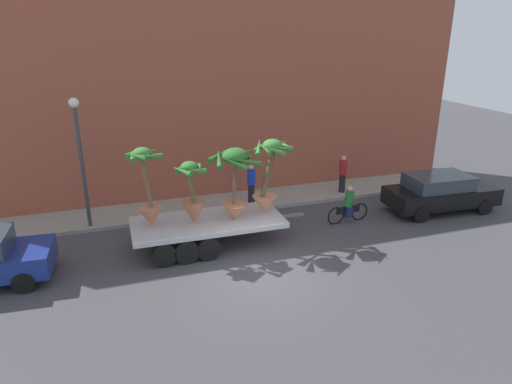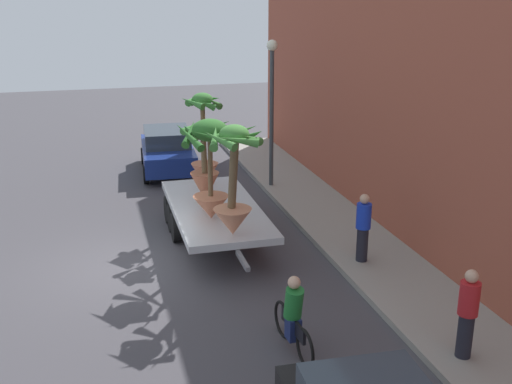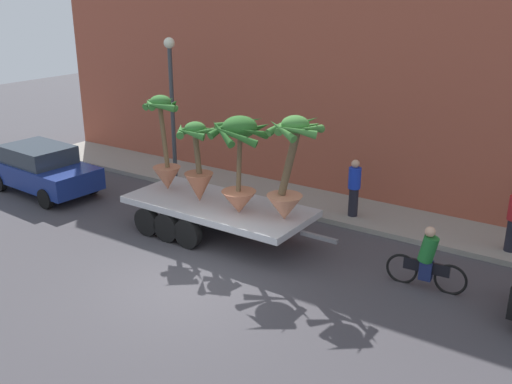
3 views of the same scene
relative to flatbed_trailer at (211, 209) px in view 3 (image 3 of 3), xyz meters
The scene contains 12 objects.
ground_plane 3.00m from the flatbed_trailer, 61.22° to the right, with size 60.00×60.00×0.00m, color #423F44.
sidewalk 3.88m from the flatbed_trailer, 68.49° to the left, with size 24.00×2.20×0.15m, color gray.
building_facade 6.67m from the flatbed_trailer, 75.08° to the left, with size 24.00×1.20×9.23m, color #9E4C38.
flatbed_trailer is the anchor object (origin of this frame).
potted_palm_rear 1.22m from the flatbed_trailer, 145.50° to the right, with size 1.15×1.11×2.20m.
potted_palm_middle 2.90m from the flatbed_trailer, ahead, with size 1.42×1.43×2.68m.
potted_palm_front 2.06m from the flatbed_trailer, 13.61° to the right, with size 1.74×1.81×2.55m.
potted_palm_extra 2.23m from the flatbed_trailer, behind, with size 1.21×1.28×2.72m.
cyclist 5.94m from the flatbed_trailer, ahead, with size 1.84×0.37×1.54m.
trailing_car 6.82m from the flatbed_trailer, behind, with size 4.20×2.12×1.58m.
pedestrian_near_gate 4.22m from the flatbed_trailer, 47.56° to the left, with size 0.36×0.36×1.71m.
street_lamp 5.25m from the flatbed_trailer, 143.46° to the left, with size 0.36×0.36×4.83m.
Camera 3 is at (7.83, -9.05, 6.49)m, focal length 40.49 mm.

